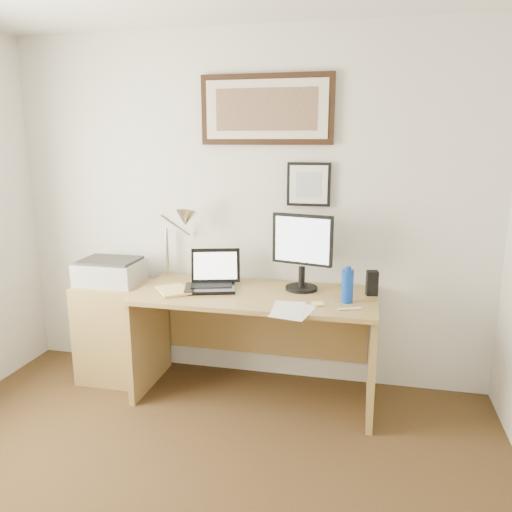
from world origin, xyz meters
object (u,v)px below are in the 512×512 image
(lcd_monitor, at_px, (302,248))
(printer, at_px, (110,271))
(side_cabinet, at_px, (116,331))
(desk, at_px, (258,322))
(water_bottle, at_px, (347,286))
(laptop, at_px, (212,280))
(book, at_px, (160,292))

(lcd_monitor, height_order, printer, lcd_monitor)
(side_cabinet, height_order, printer, printer)
(desk, bearing_deg, water_bottle, -13.36)
(laptop, relative_size, printer, 0.89)
(water_bottle, height_order, laptop, laptop)
(lcd_monitor, bearing_deg, printer, -177.13)
(book, height_order, desk, book)
(lcd_monitor, xyz_separation_m, printer, (-1.39, -0.07, -0.22))
(desk, bearing_deg, side_cabinet, -178.11)
(water_bottle, xyz_separation_m, printer, (-1.70, 0.13, -0.04))
(water_bottle, bearing_deg, book, -175.50)
(book, relative_size, desk, 0.16)
(laptop, bearing_deg, desk, 6.35)
(desk, bearing_deg, printer, -179.46)
(water_bottle, bearing_deg, desk, 166.64)
(book, xyz_separation_m, lcd_monitor, (0.91, 0.30, 0.28))
(water_bottle, distance_m, book, 1.23)
(side_cabinet, xyz_separation_m, laptop, (0.75, 0.00, 0.44))
(water_bottle, distance_m, laptop, 0.93)
(side_cabinet, bearing_deg, lcd_monitor, 3.97)
(desk, bearing_deg, laptop, -173.65)
(laptop, bearing_deg, side_cabinet, -179.99)
(water_bottle, relative_size, desk, 0.13)
(side_cabinet, relative_size, desk, 0.46)
(laptop, distance_m, printer, 0.78)
(side_cabinet, bearing_deg, laptop, 0.01)
(printer, bearing_deg, desk, 0.54)
(water_bottle, height_order, book, water_bottle)
(water_bottle, xyz_separation_m, laptop, (-0.92, 0.11, -0.05))
(side_cabinet, xyz_separation_m, printer, (-0.03, 0.03, 0.45))
(water_bottle, relative_size, printer, 0.48)
(side_cabinet, height_order, water_bottle, water_bottle)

